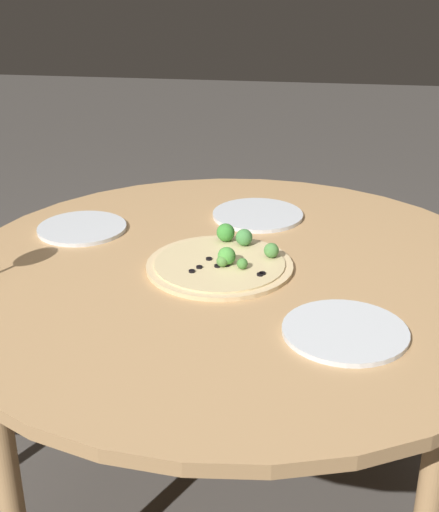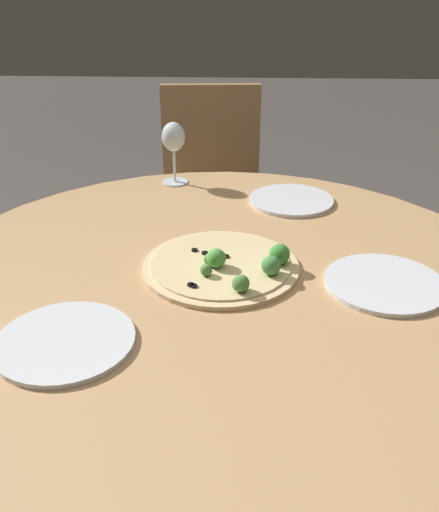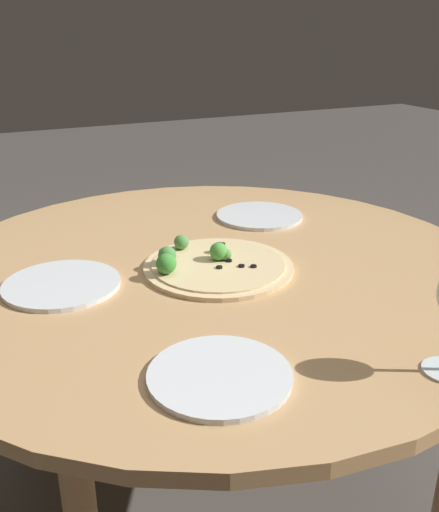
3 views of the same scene
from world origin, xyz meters
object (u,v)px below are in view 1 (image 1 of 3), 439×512
(pizza, at_px, (222,262))
(plate_far, at_px, (258,215))
(plate_near, at_px, (82,228))
(plate_side, at_px, (345,331))

(pizza, bearing_deg, plate_far, -98.86)
(plate_near, bearing_deg, plate_side, 146.61)
(pizza, distance_m, plate_far, 0.32)
(plate_side, bearing_deg, plate_far, -69.55)
(pizza, relative_size, plate_far, 1.38)
(plate_near, distance_m, plate_side, 0.77)
(pizza, relative_size, plate_side, 1.39)
(plate_far, relative_size, plate_side, 1.01)
(pizza, distance_m, plate_near, 0.41)
(plate_side, bearing_deg, plate_near, -33.39)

